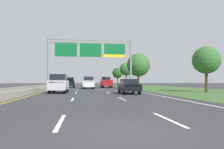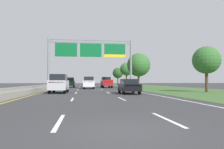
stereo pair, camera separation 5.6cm
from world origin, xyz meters
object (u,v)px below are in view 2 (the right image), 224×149
Objects in this scene: car_white_centre_lane_suv at (89,83)px; roadside_tree_mid at (139,65)px; pickup_truck_red at (106,82)px; car_blue_centre_lane_sedan at (87,83)px; car_darkgreen_left_lane_suv at (70,82)px; roadside_tree_distant at (118,73)px; overhead_sign_gantry at (91,53)px; car_black_right_lane_sedan at (129,86)px; car_silver_left_lane_suv at (59,83)px; roadside_tree_near at (206,60)px; roadside_tree_far at (126,69)px.

roadside_tree_mid reaches higher than car_white_centre_lane_suv.
pickup_truck_red reaches higher than car_blue_centre_lane_sedan.
car_darkgreen_left_lane_suv is 29.85m from roadside_tree_distant.
overhead_sign_gantry is 3.19× the size of car_darkgreen_left_lane_suv.
car_black_right_lane_sedan is 16.03m from car_white_centre_lane_suv.
car_silver_left_lane_suv is 0.69× the size of roadside_tree_mid.
car_silver_left_lane_suv is (-7.51, -19.22, 0.02)m from pickup_truck_red.
car_silver_left_lane_suv is at bearing -129.73° from roadside_tree_mid.
car_silver_left_lane_suv is at bearing 164.99° from car_white_centre_lane_suv.
pickup_truck_red is 22.57m from roadside_tree_near.
car_silver_left_lane_suv reaches higher than car_black_right_lane_sedan.
car_blue_centre_lane_sedan is 0.93× the size of car_silver_left_lane_suv.
roadside_tree_mid is at bearing -70.29° from car_white_centre_lane_suv.
roadside_tree_far is at bearing -91.81° from roadside_tree_distant.
car_black_right_lane_sedan is at bearing -107.78° from car_silver_left_lane_suv.
car_white_centre_lane_suv is (-0.06, -14.69, 0.28)m from car_blue_centre_lane_sedan.
roadside_tree_distant reaches higher than pickup_truck_red.
roadside_tree_far reaches higher than pickup_truck_red.
car_white_centre_lane_suv is at bearing -158.00° from car_darkgreen_left_lane_suv.
overhead_sign_gantry is 19.34m from roadside_tree_far.
car_darkgreen_left_lane_suv is 1.00× the size of car_silver_left_lane_suv.
car_blue_centre_lane_sedan is 0.72× the size of roadside_tree_far.
car_white_centre_lane_suv is 0.77× the size of roadside_tree_far.
car_darkgreen_left_lane_suv is 9.56m from car_white_centre_lane_suv.
pickup_truck_red is 1.15× the size of car_white_centre_lane_suv.
roadside_tree_far is (6.32, 32.62, 3.62)m from car_black_right_lane_sedan.
overhead_sign_gantry is at bearing -163.43° from roadside_tree_mid.
roadside_tree_mid is at bearing -38.92° from car_silver_left_lane_suv.
car_blue_centre_lane_sedan is 0.64× the size of roadside_tree_mid.
car_darkgreen_left_lane_suv is 1.07× the size of car_black_right_lane_sedan.
car_blue_centre_lane_sedan is (-3.74, 8.47, -0.26)m from pickup_truck_red.
overhead_sign_gantry is at bearing -179.08° from car_blue_centre_lane_sedan.
car_black_right_lane_sedan is 20.18m from roadside_tree_mid.
roadside_tree_mid is at bearing 16.57° from overhead_sign_gantry.
roadside_tree_mid is (9.81, -11.34, 3.72)m from car_blue_centre_lane_sedan.
car_silver_left_lane_suv is at bearing 157.95° from pickup_truck_red.
roadside_tree_far is at bearing -9.81° from car_black_right_lane_sedan.
car_silver_left_lane_suv is (-4.09, -13.52, -5.31)m from overhead_sign_gantry.
car_white_centre_lane_suv is (-3.88, 15.55, 0.28)m from car_black_right_lane_sedan.
car_white_centre_lane_suv is at bearing -107.20° from roadside_tree_distant.
roadside_tree_far is at bearing -24.02° from car_silver_left_lane_suv.
overhead_sign_gantry is 2.45× the size of roadside_tree_far.
pickup_truck_red is 1.15× the size of car_darkgreen_left_lane_suv.
pickup_truck_red is at bearing -20.55° from car_silver_left_lane_suv.
car_darkgreen_left_lane_suv is 0.84× the size of roadside_tree_near.
overhead_sign_gantry reaches higher than car_white_centre_lane_suv.
pickup_truck_red is 7.56m from roadside_tree_mid.
car_darkgreen_left_lane_suv is at bearing 23.73° from car_white_centre_lane_suv.
car_white_centre_lane_suv is 10.98m from roadside_tree_mid.
roadside_tree_far is at bearing -77.12° from car_blue_centre_lane_sedan.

